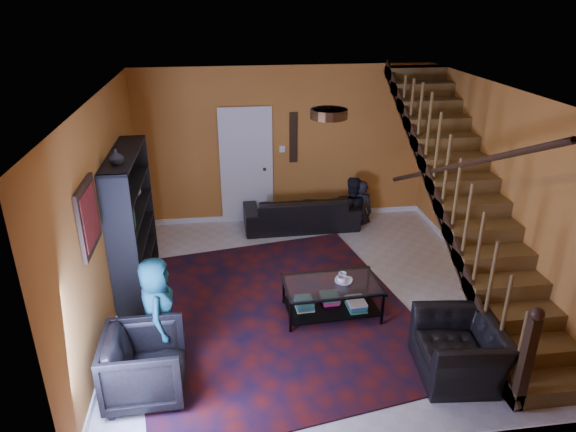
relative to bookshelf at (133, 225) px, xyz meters
name	(u,v)px	position (x,y,z in m)	size (l,w,h in m)	color
floor	(311,295)	(2.40, -0.60, -0.96)	(5.50, 5.50, 0.00)	beige
room	(215,254)	(1.07, 0.73, -0.91)	(5.50, 5.50, 5.50)	#C0752A
staircase	(467,195)	(4.53, -0.60, 0.43)	(0.95, 5.02, 3.18)	brown
bookshelf	(133,225)	(0.00, 0.00, 0.00)	(0.35, 1.80, 2.00)	black
door	(247,168)	(1.70, 2.12, 0.06)	(0.82, 0.05, 2.05)	silver
framed_picture	(88,217)	(-0.17, -1.50, 0.79)	(0.04, 0.74, 0.74)	maroon
wall_hanging	(293,138)	(2.55, 2.13, 0.59)	(0.14, 0.03, 0.90)	black
ceiling_fixture	(329,114)	(2.40, -1.40, 1.78)	(0.40, 0.40, 0.10)	#3F2814
rug	(274,312)	(1.83, -0.97, -0.95)	(3.48, 3.98, 0.02)	#47100C
sofa	(301,212)	(2.63, 1.70, -0.67)	(2.03, 0.79, 0.59)	black
armchair_left	(145,365)	(0.35, -2.26, -0.59)	(0.80, 0.83, 0.75)	black
armchair_right	(459,349)	(3.73, -2.41, -0.64)	(0.99, 0.86, 0.64)	black
person_adult_a	(359,213)	(3.74, 1.75, -0.78)	(0.46, 0.30, 1.27)	black
person_adult_b	(351,212)	(3.57, 1.75, -0.74)	(0.65, 0.51, 1.34)	black
person_child	(158,310)	(0.45, -1.67, -0.32)	(0.63, 0.41, 1.28)	#17505A
coffee_table	(331,297)	(2.58, -1.10, -0.69)	(1.27, 0.78, 0.47)	black
cup_a	(342,280)	(2.71, -1.12, -0.44)	(0.13, 0.13, 0.10)	#999999
cup_b	(342,276)	(2.74, -1.01, -0.45)	(0.10, 0.10, 0.10)	#999999
bowl	(344,281)	(2.73, -1.11, -0.47)	(0.23, 0.23, 0.06)	#999999
vase	(116,157)	(0.00, -0.50, 1.13)	(0.18, 0.18, 0.19)	#999999
popcorn_bucket	(143,389)	(0.30, -2.30, -0.87)	(0.12, 0.12, 0.14)	red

